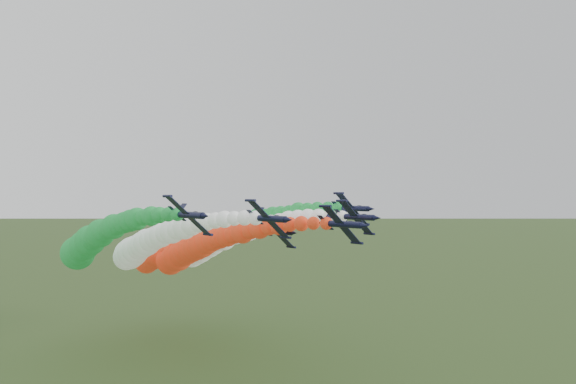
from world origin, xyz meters
The scene contains 6 objects.
jet_lead centered at (4.49, 47.43, 28.81)m, with size 16.03×87.89×21.62m.
jet_inner_left centered at (-5.30, 55.28, 29.88)m, with size 15.66×87.51×21.25m.
jet_inner_right centered at (15.54, 54.88, 29.45)m, with size 16.22×88.07×21.81m.
jet_outer_left centered at (-17.65, 61.85, 30.56)m, with size 15.82×87.59×21.33m.
jet_outer_right centered at (21.17, 60.99, 31.04)m, with size 15.82×87.67×21.41m.
jet_trail centered at (7.52, 69.02, 26.41)m, with size 15.80×87.65×21.39m.
Camera 1 is at (-69.92, -80.59, 43.03)m, focal length 35.00 mm.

